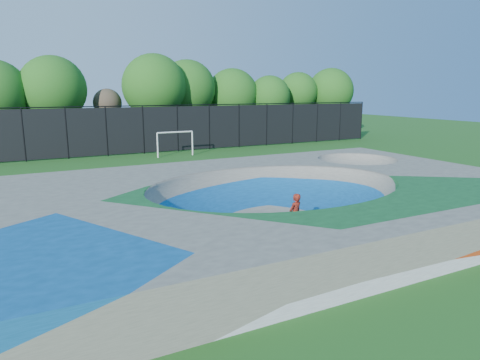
# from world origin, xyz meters

# --- Properties ---
(ground) EXTENTS (120.00, 120.00, 0.00)m
(ground) POSITION_xyz_m (0.00, 0.00, 0.00)
(ground) COLOR #1A5016
(ground) RESTS_ON ground
(skate_deck) EXTENTS (22.00, 14.00, 1.50)m
(skate_deck) POSITION_xyz_m (0.00, 0.00, 0.75)
(skate_deck) COLOR gray
(skate_deck) RESTS_ON ground
(skater) EXTENTS (0.67, 0.54, 1.61)m
(skater) POSITION_xyz_m (-0.60, -2.20, 0.81)
(skater) COLOR red
(skater) RESTS_ON ground
(skateboard) EXTENTS (0.80, 0.55, 0.05)m
(skateboard) POSITION_xyz_m (-0.60, -2.20, 0.03)
(skateboard) COLOR black
(skateboard) RESTS_ON ground
(soccer_goal) EXTENTS (3.06, 0.12, 2.02)m
(soccer_goal) POSITION_xyz_m (1.86, 18.35, 1.40)
(soccer_goal) COLOR silver
(soccer_goal) RESTS_ON ground
(fence) EXTENTS (48.09, 0.09, 4.04)m
(fence) POSITION_xyz_m (0.00, 21.00, 2.10)
(fence) COLOR black
(fence) RESTS_ON ground
(treeline) EXTENTS (52.79, 7.38, 8.61)m
(treeline) POSITION_xyz_m (-1.08, 26.12, 5.25)
(treeline) COLOR #402E20
(treeline) RESTS_ON ground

